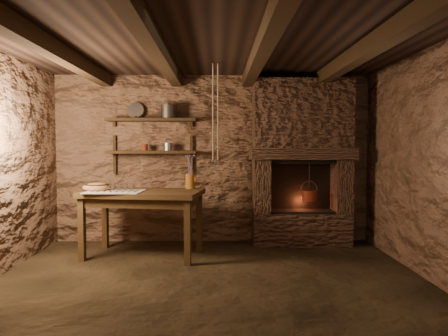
{
  "coord_description": "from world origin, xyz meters",
  "views": [
    {
      "loc": [
        0.08,
        -4.31,
        1.4
      ],
      "look_at": [
        0.15,
        0.9,
        1.12
      ],
      "focal_mm": 35.0,
      "sensor_mm": 36.0,
      "label": 1
    }
  ],
  "objects_px": {
    "stoneware_jug": "(191,174)",
    "work_table": "(143,221)",
    "wooden_bowl": "(97,188)",
    "red_pot": "(309,195)",
    "iron_stockpot": "(169,113)"
  },
  "relations": [
    {
      "from": "wooden_bowl",
      "to": "red_pot",
      "type": "bearing_deg",
      "value": 11.73
    },
    {
      "from": "work_table",
      "to": "stoneware_jug",
      "type": "xyz_separation_m",
      "value": [
        0.58,
        0.26,
        0.58
      ]
    },
    {
      "from": "work_table",
      "to": "red_pot",
      "type": "height_order",
      "value": "red_pot"
    },
    {
      "from": "work_table",
      "to": "red_pot",
      "type": "bearing_deg",
      "value": 23.54
    },
    {
      "from": "wooden_bowl",
      "to": "red_pot",
      "type": "height_order",
      "value": "red_pot"
    },
    {
      "from": "work_table",
      "to": "iron_stockpot",
      "type": "distance_m",
      "value": 1.59
    },
    {
      "from": "work_table",
      "to": "iron_stockpot",
      "type": "bearing_deg",
      "value": 78.84
    },
    {
      "from": "wooden_bowl",
      "to": "iron_stockpot",
      "type": "bearing_deg",
      "value": 40.15
    },
    {
      "from": "stoneware_jug",
      "to": "wooden_bowl",
      "type": "relative_size",
      "value": 1.31
    },
    {
      "from": "stoneware_jug",
      "to": "wooden_bowl",
      "type": "height_order",
      "value": "stoneware_jug"
    },
    {
      "from": "stoneware_jug",
      "to": "wooden_bowl",
      "type": "bearing_deg",
      "value": -163.94
    },
    {
      "from": "stoneware_jug",
      "to": "wooden_bowl",
      "type": "distance_m",
      "value": 1.2
    },
    {
      "from": "stoneware_jug",
      "to": "red_pot",
      "type": "relative_size",
      "value": 0.84
    },
    {
      "from": "stoneware_jug",
      "to": "red_pot",
      "type": "height_order",
      "value": "stoneware_jug"
    },
    {
      "from": "stoneware_jug",
      "to": "work_table",
      "type": "bearing_deg",
      "value": -152.55
    }
  ]
}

